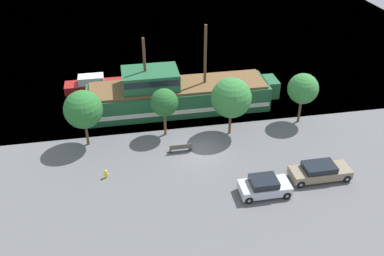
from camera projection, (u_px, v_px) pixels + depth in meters
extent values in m
plane|color=#5B5B5E|center=(200.00, 150.00, 38.68)|extent=(160.00, 160.00, 0.00)
plane|color=#38667F|center=(151.00, 9.00, 75.28)|extent=(80.00, 80.00, 0.00)
cube|color=#1E5633|center=(178.00, 98.00, 44.49)|extent=(18.66, 4.69, 2.58)
cube|color=silver|center=(178.00, 101.00, 44.70)|extent=(18.29, 4.77, 0.45)
cube|color=#1E5633|center=(270.00, 87.00, 45.80)|extent=(1.40, 2.58, 1.81)
cube|color=brown|center=(178.00, 85.00, 43.74)|extent=(17.91, 4.31, 0.25)
cube|color=#1E5633|center=(150.00, 79.00, 42.78)|extent=(5.60, 3.75, 1.76)
cube|color=black|center=(150.00, 76.00, 42.63)|extent=(5.32, 3.81, 0.63)
cylinder|color=#4C331E|center=(205.00, 54.00, 42.47)|extent=(0.28, 0.28, 6.10)
cylinder|color=#4C331E|center=(145.00, 63.00, 41.79)|extent=(0.28, 0.28, 5.18)
cube|color=maroon|center=(97.00, 86.00, 48.53)|extent=(7.01, 2.03, 0.97)
cube|color=silver|center=(91.00, 79.00, 47.97)|extent=(2.80, 1.59, 0.84)
cube|color=black|center=(99.00, 79.00, 48.10)|extent=(0.12, 1.42, 0.67)
cube|color=#B7BCC6|center=(265.00, 188.00, 33.37)|extent=(3.97, 1.92, 0.72)
cube|color=black|center=(264.00, 182.00, 33.02)|extent=(2.06, 1.73, 0.53)
cylinder|color=black|center=(287.00, 195.00, 33.03)|extent=(0.66, 0.22, 0.66)
cylinder|color=gray|center=(287.00, 195.00, 33.03)|extent=(0.25, 0.25, 0.25)
cylinder|color=black|center=(279.00, 181.00, 34.48)|extent=(0.66, 0.22, 0.66)
cylinder|color=gray|center=(279.00, 181.00, 34.48)|extent=(0.25, 0.25, 0.25)
cylinder|color=black|center=(249.00, 200.00, 32.56)|extent=(0.66, 0.22, 0.66)
cylinder|color=gray|center=(249.00, 200.00, 32.56)|extent=(0.25, 0.25, 0.25)
cylinder|color=black|center=(242.00, 186.00, 34.01)|extent=(0.66, 0.22, 0.66)
cylinder|color=gray|center=(242.00, 186.00, 34.01)|extent=(0.25, 0.25, 0.25)
cube|color=#7F705B|center=(320.00, 172.00, 34.98)|extent=(4.93, 1.85, 0.71)
cube|color=black|center=(319.00, 167.00, 34.65)|extent=(2.56, 1.67, 0.46)
cylinder|color=black|center=(347.00, 179.00, 34.73)|extent=(0.69, 0.22, 0.69)
cylinder|color=gray|center=(347.00, 179.00, 34.73)|extent=(0.26, 0.25, 0.26)
cylinder|color=black|center=(337.00, 166.00, 36.12)|extent=(0.69, 0.22, 0.69)
cylinder|color=gray|center=(337.00, 166.00, 36.12)|extent=(0.26, 0.25, 0.26)
cylinder|color=black|center=(301.00, 184.00, 34.13)|extent=(0.69, 0.22, 0.69)
cylinder|color=gray|center=(301.00, 184.00, 34.13)|extent=(0.26, 0.25, 0.26)
cylinder|color=black|center=(293.00, 172.00, 35.52)|extent=(0.69, 0.22, 0.69)
cylinder|color=gray|center=(293.00, 172.00, 35.52)|extent=(0.26, 0.25, 0.26)
cylinder|color=yellow|center=(106.00, 175.00, 35.26)|extent=(0.22, 0.22, 0.56)
sphere|color=yellow|center=(106.00, 171.00, 35.07)|extent=(0.25, 0.25, 0.25)
cylinder|color=yellow|center=(104.00, 175.00, 35.22)|extent=(0.10, 0.09, 0.09)
cylinder|color=yellow|center=(108.00, 174.00, 35.27)|extent=(0.10, 0.09, 0.09)
cube|color=#4C4742|center=(180.00, 147.00, 38.34)|extent=(2.00, 0.45, 0.05)
cube|color=#4C4742|center=(181.00, 147.00, 38.05)|extent=(2.00, 0.06, 0.40)
cube|color=#2D2D2D|center=(170.00, 151.00, 38.31)|extent=(0.12, 0.36, 0.40)
cube|color=#2D2D2D|center=(191.00, 148.00, 38.60)|extent=(0.12, 0.36, 0.40)
cylinder|color=brown|center=(87.00, 134.00, 38.94)|extent=(0.24, 0.24, 2.24)
sphere|color=#286B2D|center=(83.00, 109.00, 37.56)|extent=(3.43, 3.43, 3.43)
cylinder|color=brown|center=(165.00, 124.00, 40.30)|extent=(0.24, 0.24, 2.40)
sphere|color=#235B28|center=(164.00, 102.00, 39.07)|extent=(2.58, 2.58, 2.58)
cylinder|color=brown|center=(230.00, 123.00, 40.55)|extent=(0.24, 0.24, 2.24)
sphere|color=#337A38|center=(231.00, 98.00, 39.10)|extent=(3.75, 3.75, 3.75)
cylinder|color=brown|center=(300.00, 111.00, 42.31)|extent=(0.24, 0.24, 2.43)
sphere|color=#337A38|center=(303.00, 89.00, 40.99)|extent=(2.97, 2.97, 2.97)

